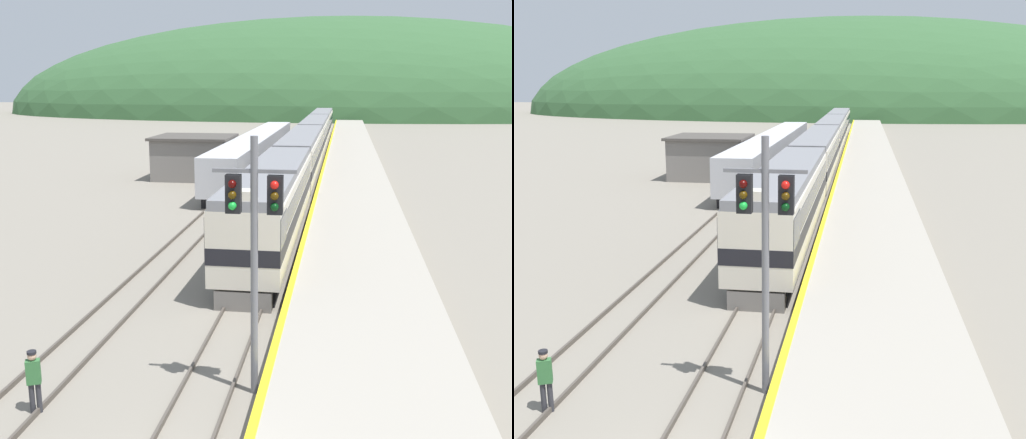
% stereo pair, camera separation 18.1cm
% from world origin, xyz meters
% --- Properties ---
extents(track_main, '(1.52, 180.00, 0.16)m').
position_xyz_m(track_main, '(0.00, 70.00, 0.08)').
color(track_main, '#4C443D').
rests_on(track_main, ground).
extents(track_siding, '(1.52, 180.00, 0.16)m').
position_xyz_m(track_siding, '(-4.81, 70.00, 0.08)').
color(track_siding, '#4C443D').
rests_on(track_siding, ground).
extents(platform, '(5.59, 140.00, 0.89)m').
position_xyz_m(platform, '(4.44, 50.00, 0.44)').
color(platform, '#9E9689').
rests_on(platform, ground).
extents(distant_hills, '(189.96, 85.48, 52.47)m').
position_xyz_m(distant_hills, '(0.00, 164.21, 0.00)').
color(distant_hills, '#335B33').
rests_on(distant_hills, ground).
extents(station_shed, '(7.03, 6.46, 3.83)m').
position_xyz_m(station_shed, '(-9.84, 43.18, 1.93)').
color(station_shed, slate).
rests_on(station_shed, ground).
extents(express_train_lead_car, '(2.87, 19.33, 4.62)m').
position_xyz_m(express_train_lead_car, '(0.00, 20.71, 2.33)').
color(express_train_lead_car, black).
rests_on(express_train_lead_car, ground).
extents(carriage_second, '(2.86, 21.40, 4.26)m').
position_xyz_m(carriage_second, '(0.00, 42.19, 2.31)').
color(carriage_second, black).
rests_on(carriage_second, ground).
extents(carriage_third, '(2.86, 21.40, 4.26)m').
position_xyz_m(carriage_third, '(0.00, 64.47, 2.31)').
color(carriage_third, black).
rests_on(carriage_third, ground).
extents(carriage_fourth, '(2.86, 21.40, 4.26)m').
position_xyz_m(carriage_fourth, '(0.00, 86.75, 2.31)').
color(carriage_fourth, black).
rests_on(carriage_fourth, ground).
extents(siding_train, '(2.90, 38.72, 3.59)m').
position_xyz_m(siding_train, '(-4.81, 48.36, 1.86)').
color(siding_train, black).
rests_on(siding_train, ground).
extents(signal_mast_main, '(2.20, 0.42, 7.15)m').
position_xyz_m(signal_mast_main, '(1.34, 5.39, 4.68)').
color(signal_mast_main, slate).
rests_on(signal_mast_main, ground).
extents(track_worker, '(0.42, 0.35, 1.74)m').
position_xyz_m(track_worker, '(-4.17, 3.53, 0.99)').
color(track_worker, '#2D2D33').
rests_on(track_worker, ground).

